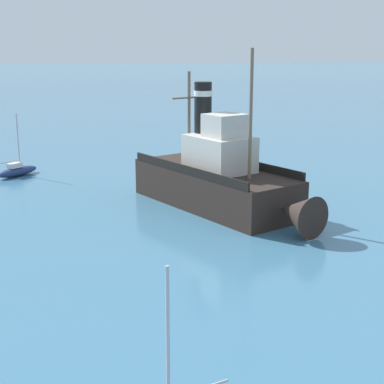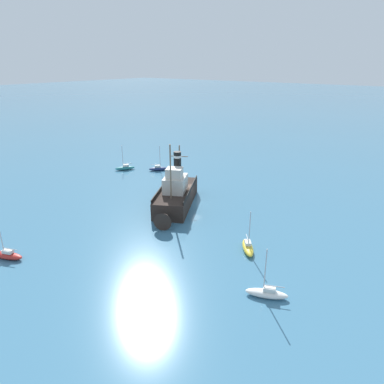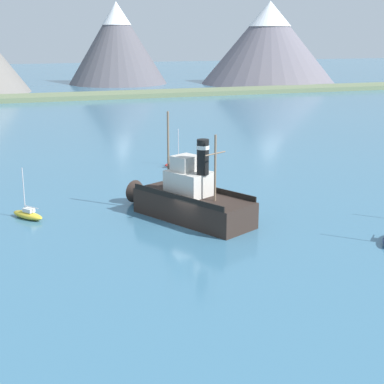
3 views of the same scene
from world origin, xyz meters
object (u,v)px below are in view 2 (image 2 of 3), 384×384
object	(u,v)px
old_tugboat	(175,195)
sailboat_teal	(125,168)
sailboat_white	(267,293)
sailboat_yellow	(248,247)
sailboat_navy	(159,168)
sailboat_red	(7,255)

from	to	relation	value
old_tugboat	sailboat_teal	world-z (taller)	old_tugboat
old_tugboat	sailboat_white	size ratio (longest dim) A/B	2.93
old_tugboat	sailboat_yellow	size ratio (longest dim) A/B	2.93
sailboat_teal	sailboat_white	bearing A→B (deg)	153.82
old_tugboat	sailboat_navy	world-z (taller)	old_tugboat
sailboat_navy	old_tugboat	bearing A→B (deg)	139.62
sailboat_navy	sailboat_white	bearing A→B (deg)	145.71
old_tugboat	sailboat_white	world-z (taller)	old_tugboat
sailboat_teal	sailboat_yellow	xyz separation A→B (m)	(-33.88, 12.96, 0.00)
sailboat_navy	sailboat_teal	bearing A→B (deg)	32.91
sailboat_navy	sailboat_white	world-z (taller)	same
sailboat_red	sailboat_white	size ratio (longest dim) A/B	1.00
sailboat_teal	sailboat_yellow	bearing A→B (deg)	159.06
sailboat_red	sailboat_navy	xyz separation A→B (m)	(8.20, -33.59, 0.00)
old_tugboat	sailboat_yellow	bearing A→B (deg)	161.60
sailboat_teal	sailboat_white	world-z (taller)	same
old_tugboat	sailboat_navy	xyz separation A→B (m)	(13.86, -11.79, -1.40)
sailboat_red	sailboat_navy	bearing A→B (deg)	-76.28
sailboat_teal	sailboat_yellow	distance (m)	36.27
sailboat_teal	sailboat_navy	xyz separation A→B (m)	(-5.60, -3.62, 0.00)
old_tugboat	sailboat_red	distance (m)	22.57
sailboat_teal	sailboat_white	size ratio (longest dim) A/B	1.00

